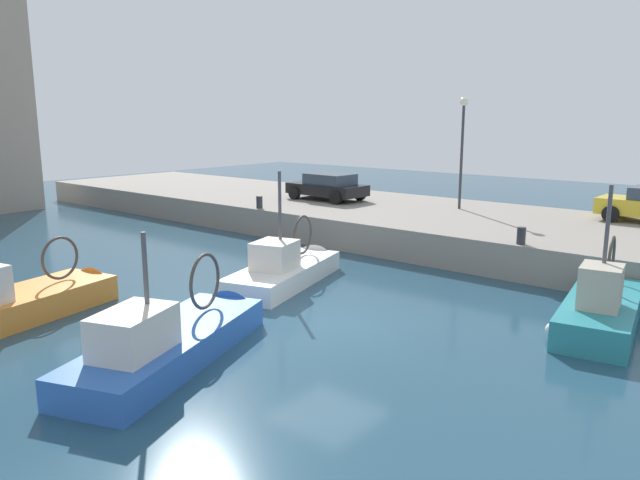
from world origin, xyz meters
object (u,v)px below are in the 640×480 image
parked_car_black (328,186)px  quay_streetlamp (463,135)px  fishing_boat_white (289,277)px  fishing_boat_orange (28,311)px  fishing_boat_blue (178,350)px  mooring_bollard_south (521,236)px  fishing_boat_teal (602,318)px  mooring_bollard_mid (259,202)px

parked_car_black → quay_streetlamp: bearing=-75.9°
fishing_boat_white → fishing_boat_orange: 7.67m
fishing_boat_orange → quay_streetlamp: 18.47m
fishing_boat_blue → quay_streetlamp: (16.70, 1.82, 4.32)m
mooring_bollard_south → quay_streetlamp: size_ratio=0.11×
fishing_boat_teal → fishing_boat_white: bearing=103.7°
quay_streetlamp → fishing_boat_teal: bearing=-134.7°
fishing_boat_white → parked_car_black: 10.77m
fishing_boat_teal → quay_streetlamp: quay_streetlamp is taller
mooring_bollard_south → mooring_bollard_mid: 12.00m
mooring_bollard_mid → quay_streetlamp: (5.65, -6.89, 2.98)m
fishing_boat_blue → parked_car_black: bearing=28.2°
parked_car_black → mooring_bollard_mid: 4.14m
fishing_boat_blue → fishing_boat_teal: fishing_boat_teal is taller
fishing_boat_teal → parked_car_black: fishing_boat_teal is taller
mooring_bollard_south → mooring_bollard_mid: (0.00, 12.00, 0.00)m
fishing_boat_blue → mooring_bollard_south: bearing=-16.6°
parked_car_black → mooring_bollard_mid: parked_car_black is taller
fishing_boat_white → mooring_bollard_south: bearing=-49.2°
fishing_boat_white → mooring_bollard_mid: bearing=52.4°
mooring_bollard_mid → mooring_bollard_south: bearing=-90.0°
fishing_boat_teal → fishing_boat_orange: bearing=127.9°
mooring_bollard_south → parked_car_black: bearing=70.3°
fishing_boat_orange → parked_car_black: 16.37m
fishing_boat_teal → mooring_bollard_south: fishing_boat_teal is taller
parked_car_black → mooring_bollard_south: 12.10m
mooring_bollard_mid → quay_streetlamp: 9.39m
fishing_boat_white → mooring_bollard_mid: size_ratio=11.05×
fishing_boat_white → quay_streetlamp: quay_streetlamp is taller
fishing_boat_teal → quay_streetlamp: bearing=45.3°
mooring_bollard_south → quay_streetlamp: 8.18m
mooring_bollard_south → fishing_boat_white: bearing=130.8°
fishing_boat_white → parked_car_black: fishing_boat_white is taller
fishing_boat_white → mooring_bollard_south: (4.88, -5.66, 1.35)m
fishing_boat_blue → fishing_boat_teal: size_ratio=1.13×
fishing_boat_teal → mooring_bollard_south: 4.48m
fishing_boat_orange → parked_car_black: size_ratio=1.58×
fishing_boat_white → fishing_boat_orange: (-7.09, 2.93, 0.01)m
fishing_boat_white → mooring_bollard_mid: 8.11m
parked_car_black → mooring_bollard_mid: bearing=171.5°
mooring_bollard_mid → fishing_boat_orange: bearing=-164.1°
fishing_boat_white → parked_car_black: (8.95, 5.73, 1.75)m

